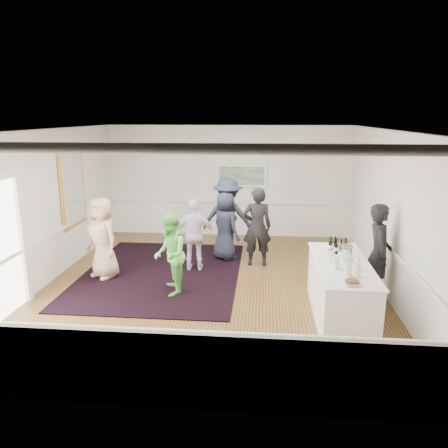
# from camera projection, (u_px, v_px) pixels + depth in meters

# --- Properties ---
(floor) EXTENTS (8.00, 8.00, 0.00)m
(floor) POSITION_uv_depth(u_px,v_px,m) (212.00, 285.00, 9.17)
(floor) COLOR brown
(floor) RESTS_ON ground
(ceiling) EXTENTS (7.00, 8.00, 0.02)m
(ceiling) POSITION_uv_depth(u_px,v_px,m) (211.00, 129.00, 8.39)
(ceiling) COLOR white
(ceiling) RESTS_ON wall_back
(wall_left) EXTENTS (0.02, 8.00, 3.20)m
(wall_left) POSITION_uv_depth(u_px,v_px,m) (45.00, 207.00, 9.09)
(wall_left) COLOR white
(wall_left) RESTS_ON floor
(wall_right) EXTENTS (0.02, 8.00, 3.20)m
(wall_right) POSITION_uv_depth(u_px,v_px,m) (390.00, 214.00, 8.47)
(wall_right) COLOR white
(wall_right) RESTS_ON floor
(wall_back) EXTENTS (7.00, 0.02, 3.20)m
(wall_back) POSITION_uv_depth(u_px,v_px,m) (228.00, 181.00, 12.65)
(wall_back) COLOR white
(wall_back) RESTS_ON floor
(wall_front) EXTENTS (7.00, 0.02, 3.20)m
(wall_front) POSITION_uv_depth(u_px,v_px,m) (169.00, 286.00, 4.92)
(wall_front) COLOR white
(wall_front) RESTS_ON floor
(wainscoting) EXTENTS (7.00, 8.00, 1.00)m
(wainscoting) POSITION_uv_depth(u_px,v_px,m) (212.00, 262.00, 9.05)
(wainscoting) COLOR white
(wainscoting) RESTS_ON floor
(mirror) EXTENTS (0.05, 1.25, 1.85)m
(mirror) POSITION_uv_depth(u_px,v_px,m) (73.00, 188.00, 10.30)
(mirror) COLOR gold
(mirror) RESTS_ON wall_left
(landscape_painting) EXTENTS (1.44, 0.06, 0.66)m
(landscape_painting) POSITION_uv_depth(u_px,v_px,m) (242.00, 176.00, 12.52)
(landscape_painting) COLOR white
(landscape_painting) RESTS_ON wall_back
(area_rug) EXTENTS (3.46, 4.53, 0.02)m
(area_rug) POSITION_uv_depth(u_px,v_px,m) (162.00, 273.00, 9.84)
(area_rug) COLOR black
(area_rug) RESTS_ON floor
(serving_table) EXTENTS (0.93, 2.46, 1.00)m
(serving_table) POSITION_uv_depth(u_px,v_px,m) (340.00, 290.00, 7.63)
(serving_table) COLOR white
(serving_table) RESTS_ON floor
(bartender) EXTENTS (0.52, 0.74, 1.91)m
(bartender) POSITION_uv_depth(u_px,v_px,m) (379.00, 254.00, 8.13)
(bartender) COLOR black
(bartender) RESTS_ON floor
(guest_tan) EXTENTS (1.04, 0.95, 1.78)m
(guest_tan) POSITION_uv_depth(u_px,v_px,m) (102.00, 238.00, 9.42)
(guest_tan) COLOR tan
(guest_tan) RESTS_ON floor
(guest_green) EXTENTS (0.78, 0.91, 1.63)m
(guest_green) POSITION_uv_depth(u_px,v_px,m) (170.00, 254.00, 8.56)
(guest_green) COLOR #62CB51
(guest_green) RESTS_ON floor
(guest_lilac) EXTENTS (1.00, 0.47, 1.66)m
(guest_lilac) POSITION_uv_depth(u_px,v_px,m) (195.00, 235.00, 9.87)
(guest_lilac) COLOR silver
(guest_lilac) RESTS_ON floor
(guest_dark_a) EXTENTS (1.33, 0.84, 1.98)m
(guest_dark_a) POSITION_uv_depth(u_px,v_px,m) (228.00, 217.00, 10.92)
(guest_dark_a) COLOR #202536
(guest_dark_a) RESTS_ON floor
(guest_dark_b) EXTENTS (0.73, 0.52, 1.86)m
(guest_dark_b) POSITION_uv_depth(u_px,v_px,m) (257.00, 227.00, 10.19)
(guest_dark_b) COLOR black
(guest_dark_b) RESTS_ON floor
(guest_navy) EXTENTS (0.95, 0.96, 1.67)m
(guest_navy) POSITION_uv_depth(u_px,v_px,m) (225.00, 226.00, 10.66)
(guest_navy) COLOR #202536
(guest_navy) RESTS_ON floor
(wine_bottles) EXTENTS (0.33, 0.29, 0.31)m
(wine_bottles) POSITION_uv_depth(u_px,v_px,m) (338.00, 245.00, 8.01)
(wine_bottles) COLOR black
(wine_bottles) RESTS_ON serving_table
(juice_pitchers) EXTENTS (0.49, 0.73, 0.24)m
(juice_pitchers) POSITION_uv_depth(u_px,v_px,m) (346.00, 264.00, 7.12)
(juice_pitchers) COLOR #6FA93C
(juice_pitchers) RESTS_ON serving_table
(ice_bucket) EXTENTS (0.26, 0.26, 0.25)m
(ice_bucket) POSITION_uv_depth(u_px,v_px,m) (345.00, 253.00, 7.70)
(ice_bucket) COLOR silver
(ice_bucket) RESTS_ON serving_table
(nut_bowl) EXTENTS (0.26, 0.26, 0.08)m
(nut_bowl) POSITION_uv_depth(u_px,v_px,m) (352.00, 282.00, 6.54)
(nut_bowl) COLOR white
(nut_bowl) RESTS_ON serving_table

